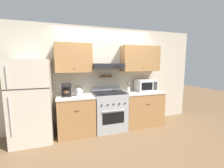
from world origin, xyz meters
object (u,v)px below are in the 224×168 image
(stove_range, at_px, (109,111))
(utensil_crock, at_px, (128,89))
(tea_kettle, at_px, (79,91))
(refrigerator, at_px, (32,101))
(microwave, at_px, (146,85))
(coffee_maker, at_px, (66,90))

(stove_range, height_order, utensil_crock, utensil_crock)
(tea_kettle, bearing_deg, refrigerator, -174.70)
(microwave, bearing_deg, refrigerator, -177.76)
(tea_kettle, bearing_deg, stove_range, -4.65)
(tea_kettle, xyz_separation_m, utensil_crock, (1.26, 0.00, -0.02))
(refrigerator, bearing_deg, microwave, 2.24)
(stove_range, bearing_deg, microwave, 4.18)
(utensil_crock, bearing_deg, coffee_maker, 179.09)
(refrigerator, xyz_separation_m, microwave, (2.77, 0.11, 0.19))
(stove_range, height_order, coffee_maker, coffee_maker)
(tea_kettle, distance_m, utensil_crock, 1.26)
(refrigerator, bearing_deg, tea_kettle, 5.30)
(tea_kettle, xyz_separation_m, microwave, (1.79, 0.02, 0.06))
(stove_range, xyz_separation_m, refrigerator, (-1.71, -0.03, 0.39))
(stove_range, height_order, refrigerator, refrigerator)
(coffee_maker, height_order, utensil_crock, coffee_maker)
(refrigerator, bearing_deg, stove_range, 1.04)
(stove_range, relative_size, tea_kettle, 4.40)
(refrigerator, relative_size, coffee_maker, 5.90)
(refrigerator, distance_m, utensil_crock, 2.24)
(refrigerator, bearing_deg, coffee_maker, 9.30)
(refrigerator, height_order, tea_kettle, refrigerator)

